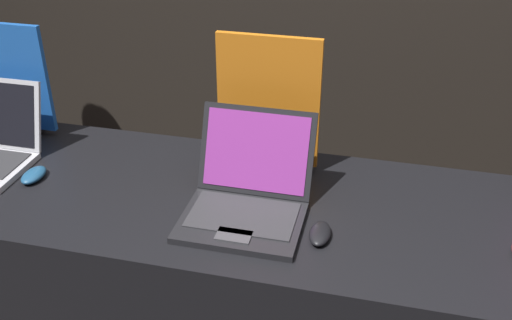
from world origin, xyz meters
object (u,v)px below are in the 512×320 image
mouse_front (34,175)px  promo_stand_middle (268,107)px  mouse_middle (320,233)px  laptop_middle (247,193)px  promo_stand_front (11,82)px

mouse_front → promo_stand_middle: (0.73, 0.26, 0.20)m
mouse_front → mouse_middle: 0.96m
laptop_middle → promo_stand_middle: 0.32m
mouse_front → laptop_middle: (0.73, -0.01, 0.05)m
promo_stand_front → mouse_middle: (1.19, -0.39, -0.18)m
mouse_front → mouse_middle: bearing=-5.4°
mouse_front → laptop_middle: laptop_middle is taller
mouse_middle → promo_stand_middle: 0.47m
promo_stand_front → promo_stand_middle: bearing=-1.9°
laptop_middle → mouse_front: bearing=179.1°
mouse_front → promo_stand_middle: 0.80m
mouse_front → promo_stand_front: (-0.24, 0.30, 0.18)m
promo_stand_front → mouse_middle: 1.27m
mouse_front → laptop_middle: 0.73m
promo_stand_front → laptop_middle: size_ratio=1.09×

